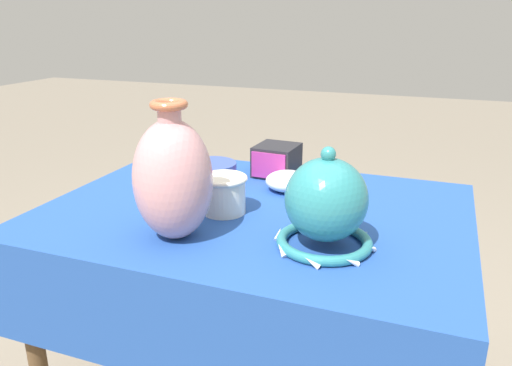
# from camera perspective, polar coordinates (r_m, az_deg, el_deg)

# --- Properties ---
(display_table) EXTENTS (1.03, 0.77, 0.75)m
(display_table) POSITION_cam_1_polar(r_m,az_deg,el_deg) (1.27, -0.34, -6.58)
(display_table) COLOR brown
(display_table) RESTS_ON ground_plane
(vase_tall_bulbous) EXTENTS (0.17, 0.17, 0.30)m
(vase_tall_bulbous) POSITION_cam_1_polar(r_m,az_deg,el_deg) (1.06, -9.47, 0.53)
(vase_tall_bulbous) COLOR #D19399
(vase_tall_bulbous) RESTS_ON display_table
(vase_dome_bell) EXTENTS (0.21, 0.21, 0.22)m
(vase_dome_bell) POSITION_cam_1_polar(r_m,az_deg,el_deg) (1.03, 7.99, -2.62)
(vase_dome_bell) COLOR teal
(vase_dome_bell) RESTS_ON display_table
(mosaic_tile_box) EXTENTS (0.13, 0.14, 0.09)m
(mosaic_tile_box) POSITION_cam_1_polar(r_m,az_deg,el_deg) (1.49, 2.36, 2.60)
(mosaic_tile_box) COLOR #232328
(mosaic_tile_box) RESTS_ON display_table
(pot_squat_cobalt) EXTENTS (0.14, 0.14, 0.07)m
(pot_squat_cobalt) POSITION_cam_1_polar(r_m,az_deg,el_deg) (1.41, -5.11, 1.02)
(pot_squat_cobalt) COLOR #3851A8
(pot_squat_cobalt) RESTS_ON display_table
(bowl_shallow_porcelain) EXTENTS (0.12, 0.12, 0.05)m
(bowl_shallow_porcelain) POSITION_cam_1_polar(r_m,az_deg,el_deg) (1.37, 3.64, 0.24)
(bowl_shallow_porcelain) COLOR white
(bowl_shallow_porcelain) RESTS_ON display_table
(cup_wide_ivory) EXTENTS (0.12, 0.12, 0.09)m
(cup_wide_ivory) POSITION_cam_1_polar(r_m,az_deg,el_deg) (1.21, -3.70, -1.15)
(cup_wide_ivory) COLOR white
(cup_wide_ivory) RESTS_ON display_table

